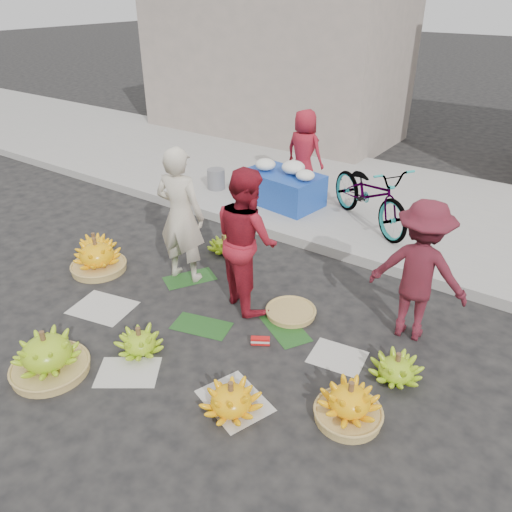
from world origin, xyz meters
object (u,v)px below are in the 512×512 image
Objects in this scene: banana_bunch_4 at (349,404)px; bicycle at (370,194)px; banana_bunch_0 at (97,256)px; flower_table at (283,186)px; vendor_cream at (181,216)px.

banana_bunch_4 is 0.32× the size of bicycle.
flower_table reaches higher than banana_bunch_0.
bicycle is (2.44, 3.19, 0.41)m from banana_bunch_0.
vendor_cream is at bearing -79.10° from flower_table.
banana_bunch_4 is at bearing -6.71° from banana_bunch_0.
banana_bunch_0 is at bearing 173.29° from banana_bunch_4.
banana_bunch_0 is 1.36m from vendor_cream.
banana_bunch_0 is 0.43× the size of vendor_cream.
banana_bunch_4 is 3.95m from bicycle.
flower_table reaches higher than banana_bunch_4.
banana_bunch_0 is 1.24× the size of banana_bunch_4.
bicycle reaches higher than banana_bunch_4.
banana_bunch_0 is 3.92m from banana_bunch_4.
vendor_cream reaches higher than banana_bunch_4.
bicycle is at bearing -128.48° from vendor_cream.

